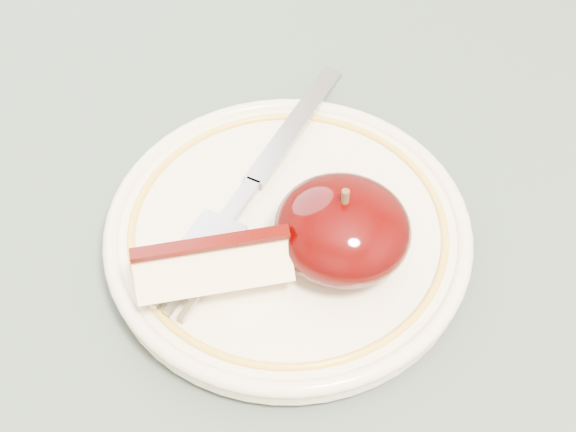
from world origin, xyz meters
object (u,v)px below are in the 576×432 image
(plate, at_px, (288,232))
(fork, at_px, (252,184))
(table, at_px, (188,301))
(apple_half, at_px, (342,229))

(plate, relative_size, fork, 1.00)
(table, height_order, fork, fork)
(apple_half, bearing_deg, table, 177.80)
(plate, bearing_deg, fork, 146.33)
(table, relative_size, apple_half, 12.64)
(table, distance_m, plate, 0.12)
(apple_half, bearing_deg, fork, 156.27)
(fork, bearing_deg, table, 127.00)
(plate, height_order, apple_half, apple_half)
(fork, bearing_deg, apple_half, -105.55)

